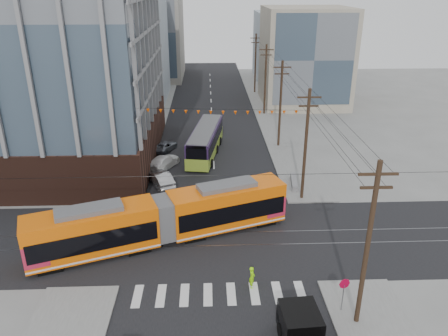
# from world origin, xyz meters

# --- Properties ---
(ground) EXTENTS (160.00, 160.00, 0.00)m
(ground) POSITION_xyz_m (0.00, 0.00, 0.00)
(ground) COLOR slate
(office_building) EXTENTS (30.00, 25.00, 28.60)m
(office_building) POSITION_xyz_m (-22.00, 23.00, 14.30)
(office_building) COLOR #381E16
(office_building) RESTS_ON ground
(bg_bldg_nw_near) EXTENTS (18.00, 16.00, 18.00)m
(bg_bldg_nw_near) POSITION_xyz_m (-17.00, 52.00, 9.00)
(bg_bldg_nw_near) COLOR #8C99A5
(bg_bldg_nw_near) RESTS_ON ground
(bg_bldg_ne_near) EXTENTS (14.00, 14.00, 16.00)m
(bg_bldg_ne_near) POSITION_xyz_m (16.00, 48.00, 8.00)
(bg_bldg_ne_near) COLOR gray
(bg_bldg_ne_near) RESTS_ON ground
(bg_bldg_nw_far) EXTENTS (16.00, 18.00, 20.00)m
(bg_bldg_nw_far) POSITION_xyz_m (-14.00, 72.00, 10.00)
(bg_bldg_nw_far) COLOR gray
(bg_bldg_nw_far) RESTS_ON ground
(bg_bldg_ne_far) EXTENTS (16.00, 16.00, 14.00)m
(bg_bldg_ne_far) POSITION_xyz_m (18.00, 68.00, 7.00)
(bg_bldg_ne_far) COLOR #8C99A5
(bg_bldg_ne_far) RESTS_ON ground
(utility_pole_near) EXTENTS (0.30, 0.30, 11.00)m
(utility_pole_near) POSITION_xyz_m (8.50, -6.00, 5.50)
(utility_pole_near) COLOR black
(utility_pole_near) RESTS_ON ground
(utility_pole_far) EXTENTS (0.30, 0.30, 11.00)m
(utility_pole_far) POSITION_xyz_m (8.50, 56.00, 5.50)
(utility_pole_far) COLOR black
(utility_pole_far) RESTS_ON ground
(streetcar) EXTENTS (20.82, 10.08, 4.06)m
(streetcar) POSITION_xyz_m (-4.37, 3.95, 2.03)
(streetcar) COLOR #F16107
(streetcar) RESTS_ON ground
(city_bus) EXTENTS (4.63, 12.65, 3.51)m
(city_bus) POSITION_xyz_m (-0.96, 23.50, 1.75)
(city_bus) COLOR #2E1B42
(city_bus) RESTS_ON ground
(parked_car_silver) EXTENTS (3.41, 4.92, 1.54)m
(parked_car_silver) POSITION_xyz_m (-5.63, 14.68, 0.77)
(parked_car_silver) COLOR #A3A4A6
(parked_car_silver) RESTS_ON ground
(parked_car_white) EXTENTS (4.06, 5.61, 1.51)m
(parked_car_white) POSITION_xyz_m (-5.80, 19.33, 0.75)
(parked_car_white) COLOR silver
(parked_car_white) RESTS_ON ground
(parked_car_grey) EXTENTS (3.40, 4.60, 1.16)m
(parked_car_grey) POSITION_xyz_m (-6.08, 24.98, 0.58)
(parked_car_grey) COLOR slate
(parked_car_grey) RESTS_ON ground
(pedestrian) EXTENTS (0.45, 0.64, 1.66)m
(pedestrian) POSITION_xyz_m (2.28, -2.31, 0.83)
(pedestrian) COLOR #96FF07
(pedestrian) RESTS_ON ground
(stop_sign) EXTENTS (0.86, 0.86, 2.41)m
(stop_sign) POSITION_xyz_m (7.83, -5.01, 1.20)
(stop_sign) COLOR #AF022C
(stop_sign) RESTS_ON ground
(jersey_barrier) EXTENTS (1.26, 3.71, 0.73)m
(jersey_barrier) POSITION_xyz_m (8.30, 14.05, 0.36)
(jersey_barrier) COLOR gray
(jersey_barrier) RESTS_ON ground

